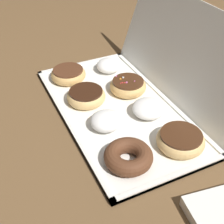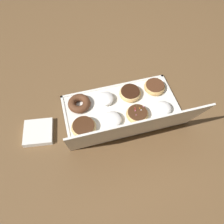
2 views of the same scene
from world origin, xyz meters
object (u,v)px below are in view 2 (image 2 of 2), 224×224
Objects in this scene: powdered_filled_donut_2 at (106,99)px; sprinkle_donut_5 at (137,114)px; chocolate_frosted_donut_1 at (130,93)px; napkin_stack at (38,132)px; chocolate_frosted_donut_7 at (84,127)px; powdered_filled_donut_4 at (163,108)px; powdered_filled_donut_6 at (112,119)px; chocolate_cake_ring_donut_3 at (79,103)px; donut_box at (121,109)px; chocolate_frosted_donut_0 at (155,87)px.

powdered_filled_donut_2 is 0.18m from sprinkle_donut_5.
chocolate_frosted_donut_1 reaches higher than napkin_stack.
powdered_filled_donut_2 is at bearing -136.74° from chocolate_frosted_donut_7.
chocolate_frosted_donut_1 is 1.37× the size of powdered_filled_donut_4.
powdered_filled_donut_6 is at bearing -177.60° from chocolate_frosted_donut_7.
chocolate_frosted_donut_1 is 0.27m from chocolate_cake_ring_donut_3.
chocolate_frosted_donut_7 is at bearing 43.26° from powdered_filled_donut_2.
sprinkle_donut_5 is at bearing 132.41° from donut_box.
chocolate_frosted_donut_0 reaches higher than donut_box.
chocolate_frosted_donut_0 is 1.36× the size of powdered_filled_donut_4.
powdered_filled_donut_4 reaches higher than chocolate_frosted_donut_1.
sprinkle_donut_5 is (-0.06, 0.07, 0.02)m from donut_box.
chocolate_cake_ring_donut_3 is at bearing 0.47° from chocolate_frosted_donut_0.
chocolate_frosted_donut_0 and chocolate_frosted_donut_1 have the same top height.
chocolate_frosted_donut_0 is at bearing -93.08° from powdered_filled_donut_4.
chocolate_cake_ring_donut_3 is 0.42m from powdered_filled_donut_4.
sprinkle_donut_5 is at bearing 133.76° from powdered_filled_donut_2.
napkin_stack is at bearing 11.54° from chocolate_frosted_donut_1.
chocolate_frosted_donut_1 is at bearing -92.57° from sprinkle_donut_5.
powdered_filled_donut_4 is at bearing 86.92° from chocolate_frosted_donut_0.
sprinkle_donut_5 is (0.14, 0.14, 0.00)m from chocolate_frosted_donut_0.
powdered_filled_donut_2 is at bearing 1.64° from chocolate_frosted_donut_1.
chocolate_frosted_donut_1 is 1.35× the size of powdered_filled_donut_2.
chocolate_frosted_donut_1 is (-0.07, -0.07, 0.02)m from donut_box.
chocolate_frosted_donut_1 is 0.31m from chocolate_frosted_donut_7.
chocolate_cake_ring_donut_3 is 0.30m from sprinkle_donut_5.
chocolate_frosted_donut_0 is 1.01× the size of sprinkle_donut_5.
donut_box is at bearing 160.86° from chocolate_cake_ring_donut_3.
powdered_filled_donut_6 is at bearing -1.03° from sprinkle_donut_5.
sprinkle_donut_5 reaches higher than powdered_filled_donut_6.
donut_box is 0.21m from chocolate_cake_ring_donut_3.
chocolate_frosted_donut_0 is at bearing -170.41° from napkin_stack.
powdered_filled_donut_6 is 0.14m from chocolate_frosted_donut_7.
donut_box is at bearing -175.54° from napkin_stack.
powdered_filled_donut_6 is 0.69× the size of napkin_stack.
chocolate_cake_ring_donut_3 is at bearing -19.14° from donut_box.
chocolate_cake_ring_donut_3 reaches higher than chocolate_frosted_donut_1.
powdered_filled_donut_6 is at bearing 27.10° from chocolate_frosted_donut_0.
chocolate_frosted_donut_1 is at bearing -178.36° from powdered_filled_donut_2.
chocolate_cake_ring_donut_3 reaches higher than chocolate_frosted_donut_0.
chocolate_frosted_donut_1 is 1.23× the size of powdered_filled_donut_6.
powdered_filled_donut_2 is 0.62× the size of napkin_stack.
chocolate_frosted_donut_0 is at bearing -152.90° from powdered_filled_donut_6.
powdered_filled_donut_6 is at bearing 45.53° from donut_box.
chocolate_frosted_donut_7 is (0.21, 0.07, 0.02)m from donut_box.
powdered_filled_donut_4 reaches higher than chocolate_frosted_donut_7.
napkin_stack is (0.22, 0.10, -0.02)m from chocolate_cake_ring_donut_3.
chocolate_frosted_donut_1 is 0.13m from powdered_filled_donut_2.
powdered_filled_donut_2 is (0.06, -0.06, 0.03)m from donut_box.
chocolate_frosted_donut_1 is at bearing 179.38° from chocolate_cake_ring_donut_3.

